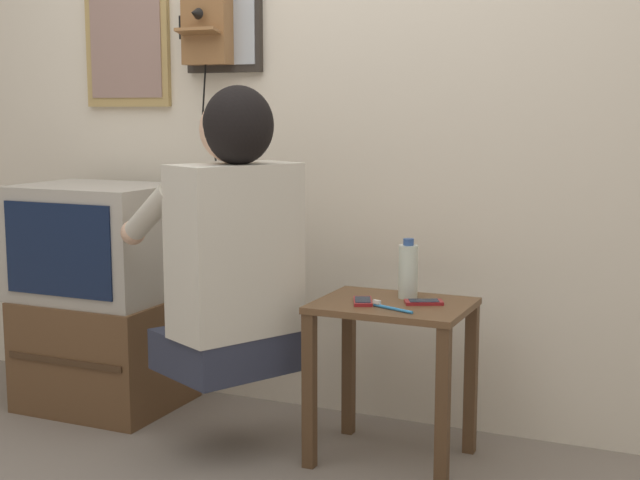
# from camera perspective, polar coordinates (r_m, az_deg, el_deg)

# --- Properties ---
(wall_back) EXTENTS (6.80, 0.05, 2.55)m
(wall_back) POSITION_cam_1_polar(r_m,az_deg,el_deg) (3.44, 0.41, 9.95)
(wall_back) COLOR silver
(wall_back) RESTS_ON ground_plane
(side_table) EXTENTS (0.50, 0.39, 0.55)m
(side_table) POSITION_cam_1_polar(r_m,az_deg,el_deg) (3.00, 4.66, -6.42)
(side_table) COLOR brown
(side_table) RESTS_ON ground_plane
(person) EXTENTS (0.65, 0.61, 0.96)m
(person) POSITION_cam_1_polar(r_m,az_deg,el_deg) (2.98, -5.71, 0.02)
(person) COLOR #2D3347
(person) RESTS_ON ground_plane
(tv_stand) EXTENTS (0.58, 0.50, 0.44)m
(tv_stand) POSITION_cam_1_polar(r_m,az_deg,el_deg) (3.70, -13.55, -6.92)
(tv_stand) COLOR brown
(tv_stand) RESTS_ON ground_plane
(television) EXTENTS (0.59, 0.46, 0.45)m
(television) POSITION_cam_1_polar(r_m,az_deg,el_deg) (3.61, -14.15, -0.11)
(television) COLOR #ADA89E
(television) RESTS_ON tv_stand
(wall_phone_antique) EXTENTS (0.23, 0.18, 0.74)m
(wall_phone_antique) POSITION_cam_1_polar(r_m,az_deg,el_deg) (3.59, -7.15, 13.71)
(wall_phone_antique) COLOR olive
(framed_picture) EXTENTS (0.40, 0.03, 0.52)m
(framed_picture) POSITION_cam_1_polar(r_m,az_deg,el_deg) (3.85, -12.25, 12.22)
(framed_picture) COLOR tan
(cell_phone_held) EXTENTS (0.10, 0.14, 0.01)m
(cell_phone_held) POSITION_cam_1_polar(r_m,az_deg,el_deg) (2.95, 2.75, -3.93)
(cell_phone_held) COLOR maroon
(cell_phone_held) RESTS_ON side_table
(cell_phone_spare) EXTENTS (0.14, 0.11, 0.01)m
(cell_phone_spare) POSITION_cam_1_polar(r_m,az_deg,el_deg) (2.96, 6.66, -3.97)
(cell_phone_spare) COLOR maroon
(cell_phone_spare) RESTS_ON side_table
(water_bottle) EXTENTS (0.07, 0.07, 0.20)m
(water_bottle) POSITION_cam_1_polar(r_m,az_deg,el_deg) (3.03, 5.66, -1.96)
(water_bottle) COLOR silver
(water_bottle) RESTS_ON side_table
(toothbrush) EXTENTS (0.15, 0.07, 0.02)m
(toothbrush) POSITION_cam_1_polar(r_m,az_deg,el_deg) (2.87, 4.49, -4.32)
(toothbrush) COLOR #338CD8
(toothbrush) RESTS_ON side_table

